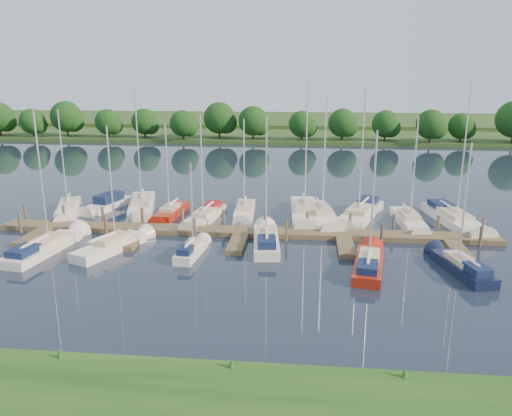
# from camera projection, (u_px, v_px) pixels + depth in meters

# --- Properties ---
(ground) EXTENTS (260.00, 260.00, 0.00)m
(ground) POSITION_uv_depth(u_px,v_px,m) (227.00, 272.00, 32.42)
(ground) COLOR #1C2438
(ground) RESTS_ON ground
(dock) EXTENTS (40.00, 6.00, 0.40)m
(dock) POSITION_uv_depth(u_px,v_px,m) (241.00, 234.00, 39.39)
(dock) COLOR brown
(dock) RESTS_ON ground
(mooring_pilings) EXTENTS (38.24, 2.84, 2.00)m
(mooring_pilings) POSITION_uv_depth(u_px,v_px,m) (243.00, 225.00, 40.37)
(mooring_pilings) COLOR #473D33
(mooring_pilings) RESTS_ON ground
(far_shore) EXTENTS (180.00, 30.00, 0.60)m
(far_shore) POSITION_uv_depth(u_px,v_px,m) (282.00, 133.00, 104.38)
(far_shore) COLOR #28481B
(far_shore) RESTS_ON ground
(distant_hill) EXTENTS (220.00, 40.00, 1.40)m
(distant_hill) POSITION_uv_depth(u_px,v_px,m) (287.00, 120.00, 128.28)
(distant_hill) COLOR #3A5826
(distant_hill) RESTS_ON ground
(treeline) EXTENTS (145.81, 9.99, 8.07)m
(treeline) POSITION_uv_depth(u_px,v_px,m) (269.00, 120.00, 90.91)
(treeline) COLOR #38281C
(treeline) RESTS_ON ground
(sailboat_n_0) EXTENTS (3.98, 7.59, 9.92)m
(sailboat_n_0) POSITION_uv_depth(u_px,v_px,m) (68.00, 211.00, 45.87)
(sailboat_n_0) COLOR white
(sailboat_n_0) RESTS_ON ground
(motorboat) EXTENTS (3.22, 6.31, 1.77)m
(motorboat) POSITION_uv_depth(u_px,v_px,m) (108.00, 205.00, 47.55)
(motorboat) COLOR white
(motorboat) RESTS_ON ground
(sailboat_n_2) EXTENTS (4.22, 9.39, 11.79)m
(sailboat_n_2) POSITION_uv_depth(u_px,v_px,m) (142.00, 207.00, 47.25)
(sailboat_n_2) COLOR white
(sailboat_n_2) RESTS_ON ground
(sailboat_n_3) EXTENTS (2.04, 6.81, 8.66)m
(sailboat_n_3) POSITION_uv_depth(u_px,v_px,m) (170.00, 213.00, 45.15)
(sailboat_n_3) COLOR #9F1F0E
(sailboat_n_3) RESTS_ON ground
(sailboat_n_4) EXTENTS (2.78, 7.69, 9.64)m
(sailboat_n_4) POSITION_uv_depth(u_px,v_px,m) (205.00, 217.00, 43.80)
(sailboat_n_4) COLOR white
(sailboat_n_4) RESTS_ON ground
(sailboat_n_5) EXTENTS (1.99, 7.04, 9.00)m
(sailboat_n_5) POSITION_uv_depth(u_px,v_px,m) (245.00, 212.00, 45.54)
(sailboat_n_5) COLOR white
(sailboat_n_5) RESTS_ON ground
(sailboat_n_6) EXTENTS (2.69, 9.65, 12.24)m
(sailboat_n_6) POSITION_uv_depth(u_px,v_px,m) (304.00, 214.00, 44.82)
(sailboat_n_6) COLOR white
(sailboat_n_6) RESTS_ON ground
(sailboat_n_7) EXTENTS (3.24, 8.80, 11.14)m
(sailboat_n_7) POSITION_uv_depth(u_px,v_px,m) (322.00, 217.00, 43.74)
(sailboat_n_7) COLOR white
(sailboat_n_7) RESTS_ON ground
(sailboat_n_8) EXTENTS (4.90, 9.32, 11.87)m
(sailboat_n_8) POSITION_uv_depth(u_px,v_px,m) (360.00, 215.00, 44.33)
(sailboat_n_8) COLOR white
(sailboat_n_8) RESTS_ON ground
(sailboat_n_9) EXTENTS (2.11, 7.43, 9.56)m
(sailboat_n_9) POSITION_uv_depth(u_px,v_px,m) (409.00, 222.00, 42.43)
(sailboat_n_9) COLOR white
(sailboat_n_9) RESTS_ON ground
(sailboat_n_10) EXTENTS (3.70, 9.87, 12.28)m
(sailboat_n_10) POSITION_uv_depth(u_px,v_px,m) (454.00, 220.00, 42.87)
(sailboat_n_10) COLOR white
(sailboat_n_10) RESTS_ON ground
(sailboat_s_0) EXTENTS (2.93, 8.42, 10.50)m
(sailboat_s_0) POSITION_uv_depth(u_px,v_px,m) (46.00, 247.00, 36.10)
(sailboat_s_0) COLOR white
(sailboat_s_0) RESTS_ON ground
(sailboat_s_1) EXTENTS (3.95, 7.14, 9.41)m
(sailboat_s_1) POSITION_uv_depth(u_px,v_px,m) (113.00, 247.00, 36.35)
(sailboat_s_1) COLOR white
(sailboat_s_1) RESTS_ON ground
(sailboat_s_2) EXTENTS (1.64, 5.25, 6.90)m
(sailboat_s_2) POSITION_uv_depth(u_px,v_px,m) (192.00, 251.00, 35.39)
(sailboat_s_2) COLOR white
(sailboat_s_2) RESTS_ON ground
(sailboat_s_3) EXTENTS (2.46, 7.73, 9.90)m
(sailboat_s_3) POSITION_uv_depth(u_px,v_px,m) (266.00, 241.00, 37.36)
(sailboat_s_3) COLOR white
(sailboat_s_3) RESTS_ON ground
(sailboat_s_4) EXTENTS (2.79, 7.45, 9.43)m
(sailboat_s_4) POSITION_uv_depth(u_px,v_px,m) (369.00, 264.00, 32.93)
(sailboat_s_4) COLOR #9F1F0E
(sailboat_s_4) RESTS_ON ground
(sailboat_s_5) EXTENTS (2.88, 6.83, 8.75)m
(sailboat_s_5) POSITION_uv_depth(u_px,v_px,m) (461.00, 267.00, 32.37)
(sailboat_s_5) COLOR #0F1833
(sailboat_s_5) RESTS_ON ground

